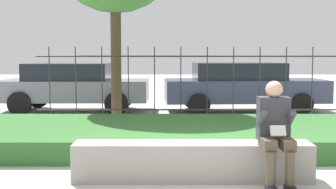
{
  "coord_description": "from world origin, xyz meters",
  "views": [
    {
      "loc": [
        -0.58,
        -5.88,
        1.62
      ],
      "look_at": [
        -0.54,
        2.42,
        0.89
      ],
      "focal_mm": 50.0,
      "sensor_mm": 36.0,
      "label": 1
    }
  ],
  "objects_px": {
    "stone_bench": "(190,163)",
    "car_parked_center": "(240,86)",
    "person_seated_reader": "(273,129)",
    "car_parked_left": "(70,86)"
  },
  "relations": [
    {
      "from": "stone_bench",
      "to": "car_parked_center",
      "type": "bearing_deg",
      "value": 75.99
    },
    {
      "from": "stone_bench",
      "to": "car_parked_left",
      "type": "height_order",
      "value": "car_parked_left"
    },
    {
      "from": "car_parked_center",
      "to": "car_parked_left",
      "type": "height_order",
      "value": "car_parked_center"
    },
    {
      "from": "car_parked_center",
      "to": "car_parked_left",
      "type": "bearing_deg",
      "value": 176.4
    },
    {
      "from": "stone_bench",
      "to": "car_parked_center",
      "type": "relative_size",
      "value": 0.68
    },
    {
      "from": "stone_bench",
      "to": "person_seated_reader",
      "type": "relative_size",
      "value": 2.36
    },
    {
      "from": "person_seated_reader",
      "to": "car_parked_left",
      "type": "distance_m",
      "value": 8.42
    },
    {
      "from": "person_seated_reader",
      "to": "car_parked_center",
      "type": "distance_m",
      "value": 7.41
    },
    {
      "from": "person_seated_reader",
      "to": "car_parked_left",
      "type": "height_order",
      "value": "car_parked_left"
    },
    {
      "from": "car_parked_center",
      "to": "person_seated_reader",
      "type": "bearing_deg",
      "value": -98.99
    }
  ]
}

